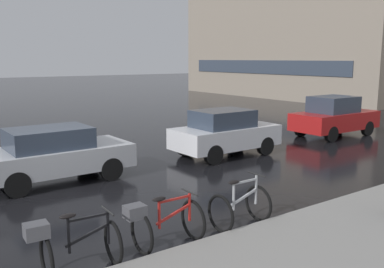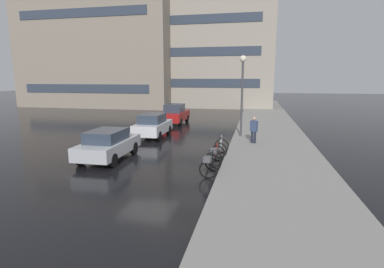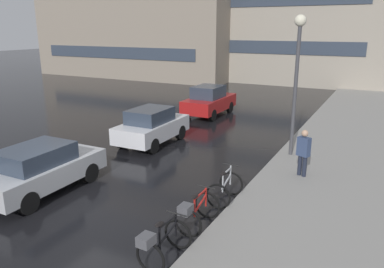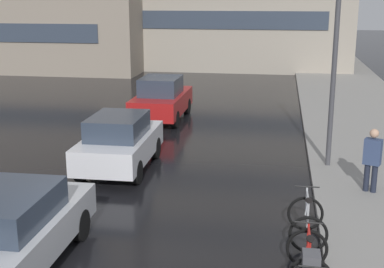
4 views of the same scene
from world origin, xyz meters
name	(u,v)px [view 3 (image 3 of 4)]	position (x,y,z in m)	size (l,w,h in m)	color
ground_plane	(92,205)	(0.00, 0.00, 0.00)	(140.00, 140.00, 0.00)	black
sidewalk_kerb	(351,141)	(6.00, 10.00, 0.07)	(4.80, 60.00, 0.14)	gray
bicycle_nearest	(161,243)	(3.27, -1.44, 0.51)	(0.79, 1.40, 1.00)	black
bicycle_second	(195,212)	(3.27, 0.17, 0.50)	(0.76, 1.40, 0.96)	black
bicycle_third	(225,188)	(3.31, 1.97, 0.42)	(0.77, 1.09, 1.02)	black
car_silver	(40,168)	(-1.99, -0.01, 0.77)	(1.85, 4.01, 1.49)	#B2B5BA
car_white	(152,126)	(-1.73, 5.78, 0.81)	(1.78, 3.76, 1.59)	silver
car_red	(209,101)	(-1.90, 12.03, 0.84)	(1.80, 4.00, 1.72)	#AD1919
pedestrian	(303,152)	(4.94, 4.71, 0.97)	(0.46, 0.37, 1.72)	#1E2333
streetlamp	(297,64)	(4.10, 6.72, 3.66)	(0.42, 0.42, 5.37)	#424247
building_facade_side	(145,5)	(-16.61, 27.27, 7.23)	(21.19, 10.42, 14.45)	gray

